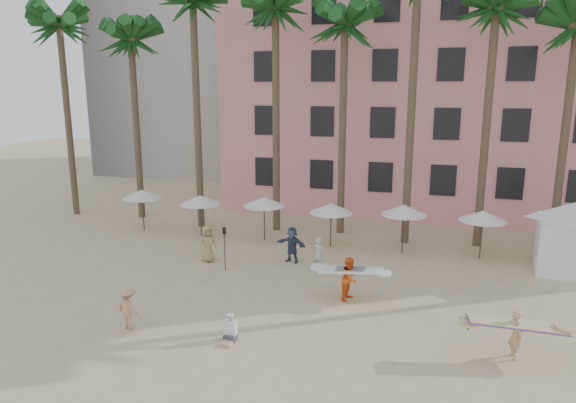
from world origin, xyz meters
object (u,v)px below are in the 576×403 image
(pink_hotel, at_px, (475,99))
(cabana, at_px, (573,231))
(carrier_yellow, at_px, (516,331))
(carrier_white, at_px, (350,277))

(pink_hotel, distance_m, cabana, 15.91)
(pink_hotel, relative_size, cabana, 7.01)
(carrier_yellow, relative_size, carrier_white, 1.19)
(pink_hotel, height_order, cabana, pink_hotel)
(pink_hotel, distance_m, carrier_yellow, 24.81)
(pink_hotel, relative_size, carrier_yellow, 10.78)
(carrier_yellow, bearing_deg, carrier_white, 151.84)
(cabana, height_order, carrier_yellow, cabana)
(pink_hotel, distance_m, carrier_white, 22.43)
(cabana, bearing_deg, pink_hotel, 105.90)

